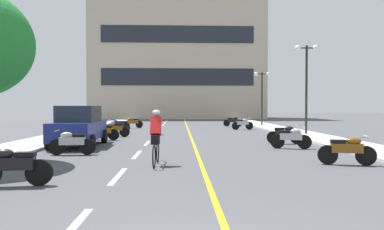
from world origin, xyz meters
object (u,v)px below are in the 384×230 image
object	(u,v)px
motorcycle_6	(103,131)
cyclist_rider	(156,136)
motorcycle_7	(115,129)
motorcycle_4	(291,138)
motorcycle_9	(118,125)
motorcycle_8	(116,127)
parked_car_near	(79,126)
motorcycle_5	(285,134)
street_lamp_mid	(307,69)
motorcycle_10	(243,124)
street_lamp_far	(262,86)
motorcycle_2	(347,150)
motorcycle_3	(72,142)
motorcycle_11	(132,122)
motorcycle_1	(13,165)
motorcycle_12	(233,121)

from	to	relation	value
motorcycle_6	cyclist_rider	size ratio (longest dim) A/B	0.96
motorcycle_6	motorcycle_7	xyz separation A→B (m)	(0.25, 2.06, 0.00)
motorcycle_4	motorcycle_9	distance (m)	13.26
motorcycle_4	motorcycle_8	bearing A→B (deg)	137.90
parked_car_near	motorcycle_5	distance (m)	9.58
motorcycle_7	cyclist_rider	size ratio (longest dim) A/B	0.96
street_lamp_mid	motorcycle_10	distance (m)	7.13
motorcycle_6	parked_car_near	bearing A→B (deg)	-99.61
motorcycle_9	motorcycle_10	distance (m)	9.42
street_lamp_far	motorcycle_6	bearing A→B (deg)	-132.26
motorcycle_5	motorcycle_7	world-z (taller)	same
motorcycle_2	motorcycle_8	xyz separation A→B (m)	(-9.17, 12.04, 0.00)
motorcycle_3	motorcycle_11	world-z (taller)	same
motorcycle_5	motorcycle_11	bearing A→B (deg)	125.71
motorcycle_1	motorcycle_5	bearing A→B (deg)	44.17
motorcycle_2	street_lamp_far	bearing A→B (deg)	83.63
motorcycle_8	motorcycle_3	bearing A→B (deg)	-89.52
motorcycle_2	motorcycle_3	distance (m)	9.44
motorcycle_7	motorcycle_1	bearing A→B (deg)	-89.77
parked_car_near	cyclist_rider	xyz separation A→B (m)	(3.78, -5.12, -0.03)
street_lamp_far	motorcycle_5	world-z (taller)	street_lamp_far
motorcycle_10	street_lamp_far	bearing A→B (deg)	60.92
street_lamp_far	motorcycle_5	distance (m)	15.32
motorcycle_1	motorcycle_10	bearing A→B (deg)	65.28
motorcycle_6	cyclist_rider	bearing A→B (deg)	-67.26
motorcycle_1	motorcycle_5	size ratio (longest dim) A/B	1.00
motorcycle_8	motorcycle_4	bearing A→B (deg)	-42.10
street_lamp_mid	motorcycle_8	xyz separation A→B (m)	(-11.84, 1.32, -3.59)
motorcycle_5	motorcycle_7	size ratio (longest dim) A/B	1.00
motorcycle_2	motorcycle_12	xyz separation A→B (m)	(-0.36, 20.45, 0.00)
parked_car_near	motorcycle_6	xyz separation A→B (m)	(0.47, 2.78, -0.44)
motorcycle_3	motorcycle_7	distance (m)	7.69
motorcycle_5	motorcycle_8	distance (m)	10.91
motorcycle_1	motorcycle_3	distance (m)	5.07
motorcycle_4	motorcycle_7	xyz separation A→B (m)	(-8.51, 6.10, 0.00)
motorcycle_5	street_lamp_far	bearing A→B (deg)	80.76
street_lamp_mid	motorcycle_4	bearing A→B (deg)	-114.92
parked_car_near	motorcycle_11	bearing A→B (deg)	87.23
motorcycle_6	motorcycle_11	world-z (taller)	same
street_lamp_far	motorcycle_9	size ratio (longest dim) A/B	2.89
motorcycle_1	motorcycle_3	size ratio (longest dim) A/B	1.00
street_lamp_far	motorcycle_5	size ratio (longest dim) A/B	2.81
motorcycle_7	motorcycle_8	xyz separation A→B (m)	(-0.26, 1.82, 0.00)
street_lamp_far	motorcycle_2	size ratio (longest dim) A/B	2.84
motorcycle_5	motorcycle_7	bearing A→B (deg)	154.44
motorcycle_12	motorcycle_2	bearing A→B (deg)	-89.00
motorcycle_2	motorcycle_10	xyz separation A→B (m)	(-0.27, 16.13, 0.00)
motorcycle_5	motorcycle_9	xyz separation A→B (m)	(-9.33, 7.85, 0.00)
street_lamp_mid	motorcycle_11	world-z (taller)	street_lamp_mid
motorcycle_5	motorcycle_10	distance (m)	10.14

